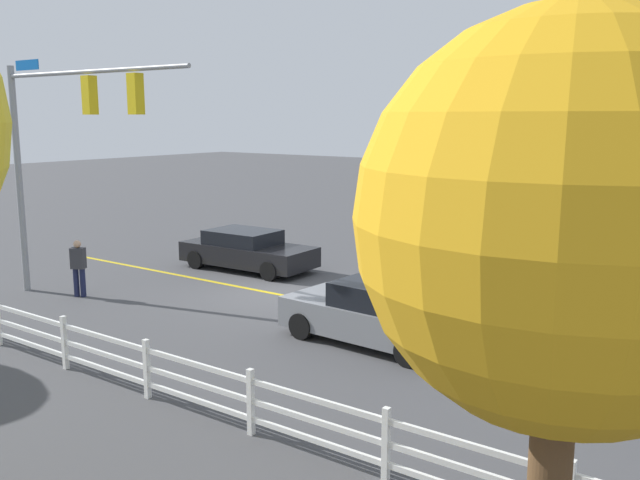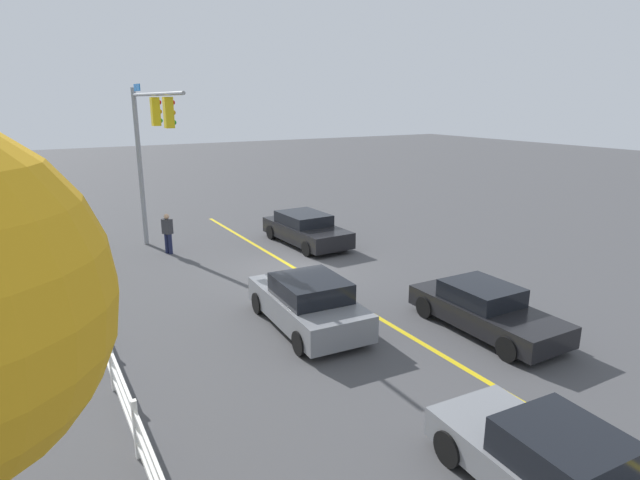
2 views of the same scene
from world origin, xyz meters
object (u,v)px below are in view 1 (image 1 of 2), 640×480
Objects in this scene: car_3 at (247,250)px; tree_1 at (566,224)px; pedestrian at (79,266)px; car_0 at (546,297)px; car_1 at (376,313)px.

tree_1 reaches higher than car_3.
pedestrian is 0.27× the size of tree_1.
car_0 is 13.19m from pedestrian.
car_3 is at bearing -39.56° from tree_1.
pedestrian reaches higher than car_3.
car_1 is 10.53m from tree_1.
pedestrian is at bearing -107.28° from car_3.
pedestrian is at bearing -20.99° from tree_1.
tree_1 is (-14.12, 11.66, 3.68)m from car_3.
car_0 is at bearing -119.65° from car_1.
car_0 is 2.66× the size of pedestrian.
car_1 is 0.73× the size of tree_1.
car_0 is 12.81m from tree_1.
pedestrian is (9.28, 1.53, 0.22)m from car_1.
pedestrian is (1.54, 5.66, 0.25)m from car_3.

